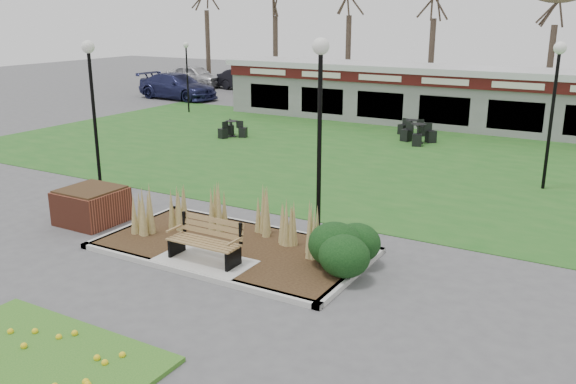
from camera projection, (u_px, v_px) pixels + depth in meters
The scene contains 17 objects.
ground at pixel (201, 268), 13.42m from camera, with size 100.00×100.00×0.00m, color #515154.
lawn at pixel (394, 159), 23.39m from camera, with size 34.00×16.00×0.02m, color #215C1D.
flower_bed at pixel (20, 366), 9.58m from camera, with size 4.20×3.00×0.16m.
planting_bed at pixel (281, 244), 13.83m from camera, with size 6.75×3.40×1.27m.
park_bench at pixel (207, 240), 13.46m from camera, with size 1.70×0.66×0.93m.
brick_planter at pixel (92, 205), 16.22m from camera, with size 1.50×1.50×0.95m.
food_pavilion at pixel (453, 97), 29.59m from camera, with size 24.60×3.40×2.90m.
lamp_post_near_right at pixel (320, 94), 14.47m from camera, with size 0.40×0.40×4.86m.
lamp_post_mid_left at pixel (91, 83), 18.22m from camera, with size 0.38×0.38×4.63m.
lamp_post_far_right at pixel (556, 83), 18.48m from camera, with size 0.38×0.38×4.58m.
lamp_post_far_left at pixel (187, 61), 33.45m from camera, with size 0.32×0.32×3.86m.
bistro_set_a at pixel (232, 131), 27.43m from camera, with size 1.31×1.31×0.72m.
bistro_set_b at pixel (412, 131), 27.55m from camera, with size 1.38×1.28×0.74m.
bistro_set_d at pixel (418, 137), 26.06m from camera, with size 1.52×1.52×0.83m.
car_silver at pixel (195, 76), 45.82m from camera, with size 1.91×4.74×1.62m, color silver.
car_black at pixel (247, 80), 43.65m from camera, with size 1.62×4.63×1.53m, color black.
car_blue at pixel (178, 86), 39.31m from camera, with size 2.29×5.64×1.64m, color navy.
Camera 1 is at (7.86, -9.78, 5.42)m, focal length 38.00 mm.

